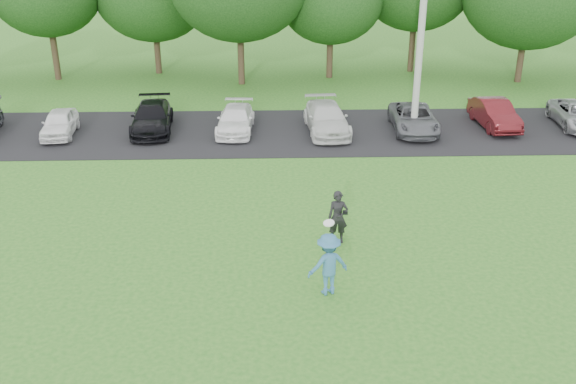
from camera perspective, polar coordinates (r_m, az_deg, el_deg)
The scene contains 6 objects.
ground at distance 16.11m, azimuth 0.40°, elevation -9.26°, with size 100.00×100.00×0.00m, color #25661D.
parking_lot at distance 27.92m, azimuth -0.62°, elevation 5.39°, with size 32.00×6.50×0.03m, color black.
utility_pole at distance 26.94m, azimuth 11.86°, elevation 15.00°, with size 0.28×0.28×9.87m, color #ADADA7.
frisbee_player at distance 15.86m, azimuth 3.60°, elevation -6.42°, with size 1.19×0.91×2.01m.
camera_bystander at distance 18.31m, azimuth 4.46°, elevation -2.24°, with size 0.60×0.44×1.56m.
parked_cars at distance 27.78m, azimuth -0.62°, elevation 6.57°, with size 28.33×4.81×1.24m.
Camera 1 is at (-0.54, -13.52, 8.73)m, focal length 40.00 mm.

